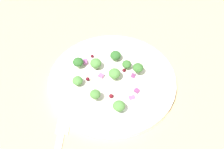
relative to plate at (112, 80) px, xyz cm
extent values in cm
cube|color=tan|center=(-0.09, -1.42, -1.86)|extent=(180.00, 180.00, 2.00)
cylinder|color=white|center=(0.00, 0.00, -0.26)|extent=(27.25, 27.25, 1.20)
torus|color=white|center=(0.00, 0.00, 0.34)|extent=(26.07, 26.07, 1.00)
cylinder|color=white|center=(0.00, 0.00, 0.44)|extent=(15.80, 15.80, 0.20)
cylinder|color=#9EC684|center=(-1.27, -4.35, 1.11)|extent=(0.91, 0.91, 0.91)
ellipsoid|color=#4C843D|center=(-1.27, -4.35, 2.20)|extent=(2.43, 2.43, 1.82)
cylinder|color=#8EB77A|center=(-3.30, 4.53, 1.55)|extent=(0.85, 0.85, 0.85)
ellipsoid|color=#386B2D|center=(-3.30, 4.53, 2.57)|extent=(2.27, 2.27, 1.70)
cylinder|color=#9EC684|center=(6.38, -0.83, 1.51)|extent=(0.79, 0.79, 0.79)
ellipsoid|color=#477A38|center=(6.38, -0.83, 2.46)|extent=(2.11, 2.11, 1.58)
cylinder|color=#ADD18E|center=(-3.88, 1.80, 0.97)|extent=(0.76, 0.76, 0.76)
ellipsoid|color=#386B2D|center=(-3.88, 1.80, 1.88)|extent=(2.02, 2.02, 1.51)
cylinder|color=#8EB77A|center=(0.30, 0.53, 1.21)|extent=(0.93, 0.93, 0.93)
ellipsoid|color=#4C843D|center=(0.30, 0.53, 2.33)|extent=(2.48, 2.48, 1.86)
cylinder|color=#ADD18E|center=(6.87, 4.38, 1.07)|extent=(0.89, 0.89, 0.89)
ellipsoid|color=#4C843D|center=(6.87, 4.38, 2.14)|extent=(2.37, 2.37, 1.78)
cylinder|color=#9EC684|center=(-5.33, -1.83, 0.84)|extent=(0.90, 0.90, 0.90)
ellipsoid|color=#2D6028|center=(-5.33, -1.83, 1.92)|extent=(2.40, 2.40, 1.80)
cylinder|color=#9EC684|center=(4.31, -5.87, 0.85)|extent=(0.81, 0.81, 0.81)
ellipsoid|color=#4C843D|center=(4.31, -5.87, 1.83)|extent=(2.17, 2.17, 1.63)
cylinder|color=#ADD18E|center=(-0.25, -8.00, 1.14)|extent=(0.86, 0.86, 0.86)
ellipsoid|color=#2D6028|center=(-0.25, -8.00, 2.17)|extent=(2.30, 2.30, 1.72)
sphere|color=#4C0A14|center=(2.64, -4.44, 1.19)|extent=(0.78, 0.78, 0.78)
sphere|color=maroon|center=(4.53, 1.77, 0.90)|extent=(0.89, 0.89, 0.89)
sphere|color=#4C0A14|center=(-2.96, 1.59, 0.75)|extent=(0.81, 0.81, 0.81)
sphere|color=#4C0A14|center=(-3.97, -6.56, 0.89)|extent=(0.70, 0.70, 0.70)
cube|color=#A35B93|center=(3.02, 5.65, 0.57)|extent=(1.55, 1.59, 0.30)
cube|color=#A35B93|center=(0.48, -2.28, 0.95)|extent=(0.96, 1.16, 0.57)
cube|color=#843D75|center=(1.19, 6.03, 0.83)|extent=(1.18, 1.25, 0.52)
cube|color=#843D75|center=(-2.40, 3.90, 0.62)|extent=(1.14, 0.93, 0.36)
cube|color=#934C84|center=(-1.65, -7.15, 1.06)|extent=(1.57, 1.45, 0.51)
cube|color=silver|center=(13.52, -4.38, -0.61)|extent=(4.19, 3.45, 0.50)
camera|label=1|loc=(34.85, 14.93, 47.01)|focal=45.28mm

